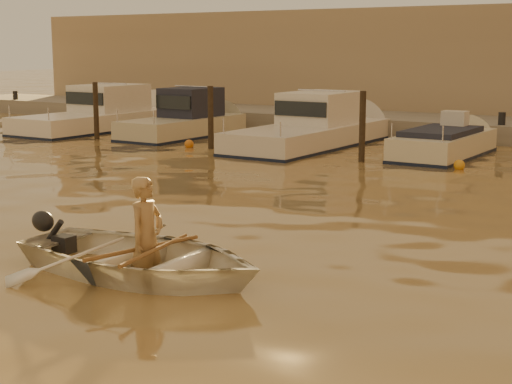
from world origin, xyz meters
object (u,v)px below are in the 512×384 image
Objects in this scene: moored_boat_1 at (182,120)px; moored_boat_2 at (310,128)px; moored_boat_0 at (97,114)px; dinghy at (142,257)px; person at (147,238)px; waterfront_building at (503,67)px; moored_boat_3 at (443,149)px.

moored_boat_1 is 0.75× the size of moored_boat_2.
moored_boat_0 is 4.21m from moored_boat_1.
moored_boat_2 reaches higher than dinghy.
moored_boat_2 is (-5.24, 14.28, 0.06)m from person.
moored_boat_2 is at bearing 17.38° from dinghy.
person is at bearing -85.11° from waterfront_building.
moored_boat_2 reaches higher than person.
moored_boat_3 is (-0.63, 14.28, -0.05)m from dinghy.
moored_boat_3 is at bearing 0.52° from person.
moored_boat_0 is at bearing 180.00° from moored_boat_2.
moored_boat_3 is 11.30m from waterfront_building.
waterfront_building is (8.37, 11.00, 1.77)m from moored_boat_1.
waterfront_building is at bearing 2.46° from person.
dinghy is at bearing 90.00° from person.
dinghy is at bearing -70.19° from moored_boat_2.
moored_boat_0 is 9.50m from moored_boat_2.
moored_boat_2 is at bearing 180.00° from moored_boat_3.
person is at bearing -87.05° from moored_boat_3.
moored_boat_1 is 13.94m from waterfront_building.
dinghy is at bearing -44.29° from moored_boat_0.
dinghy is 17.69m from moored_boat_1.
moored_boat_0 is (-14.64, 14.28, 0.35)m from dinghy.
waterfront_building reaches higher than moored_boat_2.
moored_boat_0 is 0.17× the size of waterfront_building.
moored_boat_3 is at bearing -82.61° from waterfront_building.
moored_boat_2 is (9.50, 0.00, 0.00)m from moored_boat_0.
moored_boat_0 is at bearing 180.00° from moored_boat_3.
dinghy is at bearing -53.85° from moored_boat_1.
person is 0.32× the size of moored_boat_3.
moored_boat_2 reaches higher than moored_boat_3.
person is at bearing -90.00° from dinghy.
moored_boat_3 reaches higher than dinghy.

